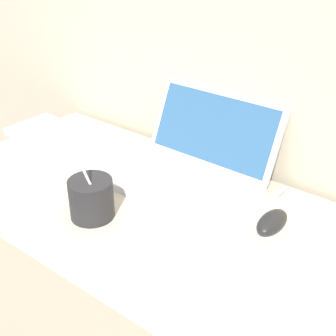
{
  "coord_description": "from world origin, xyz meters",
  "views": [
    {
      "loc": [
        0.61,
        -0.42,
        1.36
      ],
      "look_at": [
        -0.0,
        0.37,
        0.8
      ],
      "focal_mm": 50.0,
      "sensor_mm": 36.0,
      "label": 1
    }
  ],
  "objects": [
    {
      "name": "computer_mouse",
      "position": [
        0.27,
        0.39,
        0.75
      ],
      "size": [
        0.06,
        0.11,
        0.04
      ],
      "color": "white",
      "rests_on": "desk"
    },
    {
      "name": "drink_cup",
      "position": [
        -0.08,
        0.18,
        0.78
      ],
      "size": [
        0.1,
        0.1,
        0.19
      ],
      "color": "#232326",
      "rests_on": "desk"
    },
    {
      "name": "laptop",
      "position": [
        -0.0,
        0.46,
        0.77
      ],
      "size": [
        0.38,
        0.32,
        0.2
      ],
      "color": "silver",
      "rests_on": "desk"
    },
    {
      "name": "external_keyboard",
      "position": [
        -0.44,
        0.41,
        0.74
      ],
      "size": [
        0.38,
        0.17,
        0.02
      ],
      "color": "silver",
      "rests_on": "desk"
    },
    {
      "name": "desk",
      "position": [
        0.0,
        0.29,
        0.36
      ],
      "size": [
        1.19,
        0.59,
        0.73
      ],
      "color": "beige",
      "rests_on": "ground_plane"
    },
    {
      "name": "usb_stick",
      "position": [
        0.22,
        0.55,
        0.73
      ],
      "size": [
        0.02,
        0.06,
        0.01
      ],
      "color": "#99999E",
      "rests_on": "desk"
    }
  ]
}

